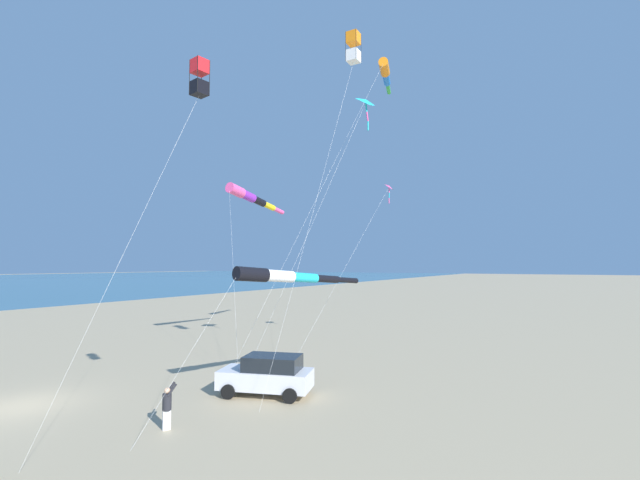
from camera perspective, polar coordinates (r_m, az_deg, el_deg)
ground_plane at (r=23.66m, az=-35.01°, el=-17.71°), size 600.00×600.00×0.00m
parked_car at (r=21.21m, az=-7.01°, el=-17.39°), size 4.67×3.13×1.85m
cooler_box at (r=23.15m, az=-12.47°, el=-18.02°), size 0.62×0.42×0.42m
person_adult_flyer at (r=17.95m, az=-19.72°, el=-19.95°), size 0.55×0.60×1.69m
kite_delta_black_fish_shape at (r=27.02m, az=6.17°, el=17.75°), size 4.52×7.26×16.26m
kite_windsock_checkered_midright at (r=34.76m, az=8.71°, el=21.10°), size 4.84×15.89×20.88m
kite_windsock_magenta_far_left at (r=20.21m, az=-4.43°, el=-4.89°), size 2.47×12.31×6.06m
kite_windsock_purple_drifting at (r=33.50m, az=-9.23°, el=5.62°), size 6.91×13.07×12.06m
kite_delta_green_low_center at (r=32.71m, az=9.15°, el=6.84°), size 0.96×13.64×12.24m
kite_box_striped_overhead at (r=16.19m, az=-15.82°, el=20.04°), size 3.66×3.88×13.15m
kite_box_small_distant at (r=24.71m, az=4.47°, el=24.20°), size 2.09×5.73×18.34m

